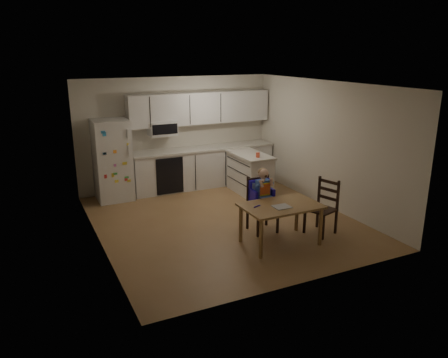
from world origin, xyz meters
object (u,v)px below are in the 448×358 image
red_cup (258,155)px  chair_side (325,203)px  kitchen_island (250,173)px  dining_table (281,210)px  refrigerator (112,160)px  chair_booster (262,193)px

red_cup → chair_side: size_ratio=0.11×
kitchen_island → dining_table: 2.70m
red_cup → refrigerator: bearing=156.4°
kitchen_island → chair_side: size_ratio=1.26×
chair_side → dining_table: bearing=-102.8°
refrigerator → dining_table: refrigerator is taller
kitchen_island → chair_side: chair_side is taller
kitchen_island → red_cup: 0.60m
refrigerator → kitchen_island: refrigerator is taller
kitchen_island → chair_booster: 2.13m
red_cup → dining_table: (-0.83, -2.21, -0.36)m
refrigerator → chair_booster: refrigerator is taller
refrigerator → dining_table: size_ratio=1.36×
refrigerator → chair_side: 4.44m
red_cup → dining_table: bearing=-110.7°
dining_table → red_cup: bearing=69.3°
dining_table → chair_booster: 0.63m
dining_table → chair_booster: bearing=89.9°
red_cup → chair_side: 2.17m
refrigerator → dining_table: bearing=-60.2°
kitchen_island → red_cup: (-0.01, -0.35, 0.49)m
red_cup → dining_table: red_cup is taller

